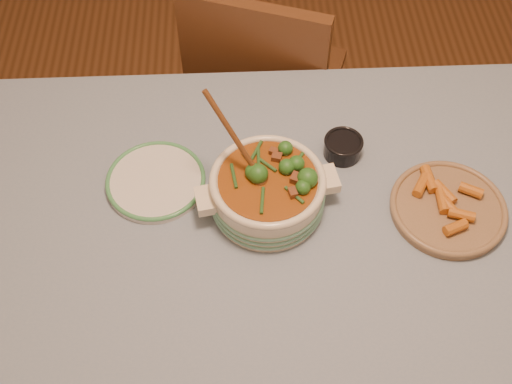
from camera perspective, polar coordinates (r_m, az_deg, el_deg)
The scene contains 7 objects.
floor at distance 2.08m, azimuth -0.96°, elevation -15.59°, with size 4.50×4.50×0.00m, color #4A2B15.
dining_table at distance 1.48m, azimuth -1.31°, elevation -6.60°, with size 1.68×1.08×0.76m.
stew_casserole at distance 1.41m, azimuth 1.02°, elevation 0.25°, with size 0.32×0.28×0.30m.
white_plate at distance 1.50m, azimuth -8.90°, elevation 0.99°, with size 0.24×0.24×0.02m.
condiment_bowl at distance 1.54m, azimuth 7.75°, elevation 4.05°, with size 0.11×0.11×0.05m.
fried_plate at distance 1.50m, azimuth 16.75°, elevation -1.30°, with size 0.29×0.29×0.04m.
chair_far at distance 2.05m, azimuth 0.67°, elevation 9.39°, with size 0.54×0.54×0.91m.
Camera 1 is at (0.00, -0.73, 1.95)m, focal length 45.00 mm.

